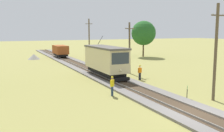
{
  "coord_description": "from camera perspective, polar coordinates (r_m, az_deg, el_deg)",
  "views": [
    {
      "loc": [
        -11.87,
        -11.93,
        5.75
      ],
      "look_at": [
        -0.03,
        12.93,
        1.66
      ],
      "focal_mm": 38.43,
      "sensor_mm": 36.0,
      "label": 1
    }
  ],
  "objects": [
    {
      "name": "ground_plane",
      "position": [
        17.79,
        18.65,
        -10.87
      ],
      "size": [
        260.0,
        260.0,
        0.0
      ],
      "primitive_type": "plane",
      "color": "olive"
    },
    {
      "name": "second_worker",
      "position": [
        28.21,
        6.64,
        -1.34
      ],
      "size": [
        0.4,
        0.27,
        1.78
      ],
      "rotation": [
        0.0,
        0.0,
        1.65
      ],
      "color": "black",
      "rests_on": "ground"
    },
    {
      "name": "freight_car",
      "position": [
        51.86,
        -12.18,
        3.61
      ],
      "size": [
        2.4,
        5.2,
        2.31
      ],
      "color": "#93471E",
      "rests_on": "rail_right"
    },
    {
      "name": "track_ballast",
      "position": [
        17.76,
        18.66,
        -10.6
      ],
      "size": [
        4.2,
        120.0,
        0.18
      ],
      "primitive_type": "cube",
      "color": "slate",
      "rests_on": "ground"
    },
    {
      "name": "trackside_signal_marker",
      "position": [
        21.07,
        17.44,
        -5.91
      ],
      "size": [
        0.21,
        0.21,
        1.18
      ],
      "color": "black",
      "rests_on": "ground"
    },
    {
      "name": "utility_pole_mid",
      "position": [
        46.41,
        -5.46,
        6.34
      ],
      "size": [
        1.4,
        0.25,
        7.97
      ],
      "color": "brown",
      "rests_on": "ground"
    },
    {
      "name": "track_worker",
      "position": [
        21.23,
        0.05,
        -4.53
      ],
      "size": [
        0.44,
        0.43,
        1.78
      ],
      "rotation": [
        0.0,
        0.0,
        -0.83
      ],
      "color": "navy",
      "rests_on": "ground"
    },
    {
      "name": "utility_pole_foreground",
      "position": [
        21.14,
        23.44,
        3.12
      ],
      "size": [
        1.4,
        0.32,
        7.89
      ],
      "color": "brown",
      "rests_on": "ground"
    },
    {
      "name": "sleeper_bed",
      "position": [
        17.73,
        18.68,
        -10.31
      ],
      "size": [
        2.04,
        120.0,
        0.01
      ],
      "primitive_type": "cube",
      "color": "#423323",
      "rests_on": "track_ballast"
    },
    {
      "name": "utility_pole_near_tram",
      "position": [
        32.18,
        4.2,
        4.42
      ],
      "size": [
        1.4,
        0.46,
        6.82
      ],
      "color": "brown",
      "rests_on": "ground"
    },
    {
      "name": "tree_right_near",
      "position": [
        53.3,
        7.52,
        7.77
      ],
      "size": [
        5.32,
        5.32,
        7.86
      ],
      "color": "#4C3823",
      "rests_on": "ground"
    },
    {
      "name": "red_tram",
      "position": [
        29.52,
        -1.56,
        1.52
      ],
      "size": [
        2.6,
        8.54,
        4.79
      ],
      "color": "beige",
      "rests_on": "rail_right"
    },
    {
      "name": "rail_right",
      "position": [
        18.2,
        20.34,
        -9.69
      ],
      "size": [
        0.07,
        120.0,
        0.14
      ],
      "primitive_type": "cube",
      "color": "gray",
      "rests_on": "track_ballast"
    },
    {
      "name": "gravel_pile",
      "position": [
        50.82,
        -18.09,
        2.13
      ],
      "size": [
        2.49,
        2.49,
        1.06
      ],
      "primitive_type": "cone",
      "color": "#9E998E",
      "rests_on": "ground"
    },
    {
      "name": "rail_left",
      "position": [
        17.23,
        16.94,
        -10.54
      ],
      "size": [
        0.07,
        120.0,
        0.14
      ],
      "primitive_type": "cube",
      "color": "gray",
      "rests_on": "track_ballast"
    }
  ]
}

